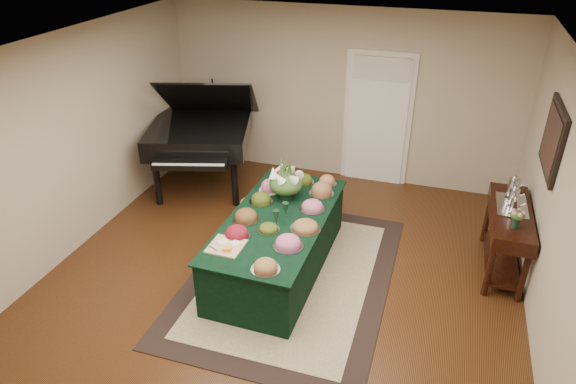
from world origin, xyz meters
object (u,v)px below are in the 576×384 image
(buffet_table, at_px, (278,243))
(floral_centerpiece, at_px, (286,180))
(grand_piano, at_px, (201,133))
(mahogany_sideboard, at_px, (509,224))

(buffet_table, bearing_deg, floral_centerpiece, 96.78)
(floral_centerpiece, bearing_deg, buffet_table, -83.22)
(buffet_table, relative_size, floral_centerpiece, 5.43)
(floral_centerpiece, relative_size, grand_piano, 0.21)
(mahogany_sideboard, bearing_deg, buffet_table, -162.54)
(buffet_table, xyz_separation_m, mahogany_sideboard, (2.60, 0.82, 0.28))
(buffet_table, bearing_deg, mahogany_sideboard, 17.46)
(buffet_table, relative_size, grand_piano, 1.14)
(grand_piano, bearing_deg, buffet_table, -43.11)
(floral_centerpiece, bearing_deg, grand_piano, 145.27)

